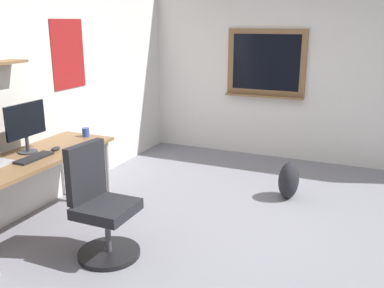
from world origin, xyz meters
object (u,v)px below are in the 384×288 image
desk (35,162)px  computer_mouse (56,149)px  backpack (289,180)px  monitor_primary (26,124)px  office_chair (101,209)px  keyboard (34,158)px  coffee_mug (86,132)px

desk → computer_mouse: 0.23m
computer_mouse → backpack: 2.48m
monitor_primary → backpack: bearing=-52.5°
office_chair → keyboard: 0.81m
keyboard → coffee_mug: bearing=3.6°
keyboard → computer_mouse: 0.28m
office_chair → computer_mouse: bearing=64.4°
office_chair → desk: bearing=79.3°
computer_mouse → monitor_primary: bearing=131.2°
desk → monitor_primary: bearing=67.8°
keyboard → computer_mouse: (0.28, -0.00, 0.01)m
office_chair → backpack: (1.81, -1.19, -0.20)m
computer_mouse → backpack: bearing=-52.8°
computer_mouse → coffee_mug: (0.52, 0.05, 0.03)m
desk → keyboard: size_ratio=4.44×
keyboard → desk: bearing=43.5°
monitor_primary → computer_mouse: 0.35m
monitor_primary → computer_mouse: bearing=-48.8°
desk → office_chair: office_chair is taller
desk → coffee_mug: coffee_mug is taller
desk → backpack: desk is taller
keyboard → computer_mouse: computer_mouse is taller
office_chair → backpack: size_ratio=2.30×
office_chair → monitor_primary: monitor_primary is taller
monitor_primary → computer_mouse: size_ratio=4.46×
office_chair → keyboard: bearing=84.5°
monitor_primary → office_chair: bearing=-102.0°
monitor_primary → coffee_mug: 0.73m
computer_mouse → coffee_mug: bearing=5.4°
office_chair → computer_mouse: 0.88m
monitor_primary → backpack: (1.62, -2.10, -0.79)m
desk → computer_mouse: (0.20, -0.08, 0.08)m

